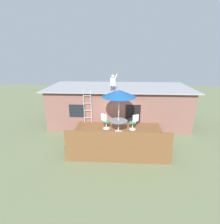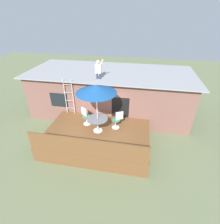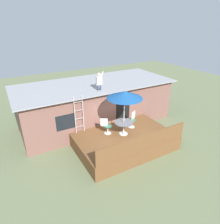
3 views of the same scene
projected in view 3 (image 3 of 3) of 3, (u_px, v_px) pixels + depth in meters
The scene contains 10 objects.
ground_plane at pixel (123, 146), 11.51m from camera, with size 40.00×40.00×0.00m, color #66704C.
house at pixel (96, 103), 13.76m from camera, with size 10.50×4.50×2.85m.
deck at pixel (123, 140), 11.34m from camera, with size 5.31×3.64×0.80m, color brown.
deck_railing at pixel (144, 143), 9.59m from camera, with size 5.21×0.08×0.90m, color brown.
patio_table at pixel (124, 125), 10.97m from camera, with size 1.04×1.04×0.74m.
patio_umbrella at pixel (125, 95), 10.24m from camera, with size 1.90×1.90×2.54m.
step_ladder at pixel (79, 115), 10.97m from camera, with size 0.52×0.04×2.20m.
person_figure at pixel (99, 80), 11.59m from camera, with size 0.47×0.20×1.11m.
patio_chair_left at pixel (106, 126), 11.09m from camera, with size 0.56×0.46×0.92m.
patio_chair_right at pixel (132, 120), 11.82m from camera, with size 0.58×0.44×0.92m.
Camera 3 is at (-5.40, -8.00, 6.62)m, focal length 31.83 mm.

